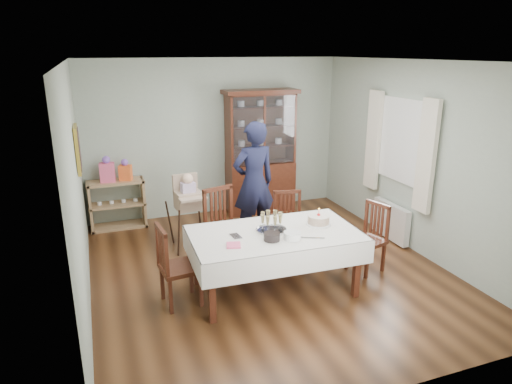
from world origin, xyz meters
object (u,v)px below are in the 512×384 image
chair_end_left (179,280)px  birthday_cake (318,220)px  sideboard (118,204)px  champagne_tray (271,225)px  high_chair (189,218)px  dining_table (274,261)px  chair_far_left (226,243)px  gift_bag_orange (125,171)px  chair_end_right (366,251)px  gift_bag_pink (107,170)px  china_cabinet (261,150)px  woman (254,183)px  chair_far_right (289,237)px

chair_end_left → birthday_cake: bearing=-97.2°
sideboard → champagne_tray: 3.21m
chair_end_left → high_chair: high_chair is taller
dining_table → chair_far_left: (-0.35, 0.86, -0.07)m
champagne_tray → sideboard: bearing=120.3°
chair_far_left → gift_bag_orange: gift_bag_orange is taller
chair_end_right → gift_bag_pink: (-3.09, 2.71, 0.72)m
sideboard → gift_bag_orange: (0.17, -0.02, 0.56)m
dining_table → china_cabinet: china_cabinet is taller
chair_end_left → woman: woman is taller
gift_bag_pink → chair_end_right: bearing=-41.3°
woman → birthday_cake: size_ratio=5.99×
chair_far_left → birthday_cake: (0.96, -0.80, 0.50)m
gift_bag_pink → gift_bag_orange: 0.28m
high_chair → chair_far_right: bearing=-38.9°
chair_end_left → chair_end_right: 2.50m
birthday_cake → gift_bag_pink: size_ratio=0.73×
high_chair → dining_table: bearing=-73.6°
chair_far_left → sideboard: bearing=107.2°
sideboard → chair_far_left: bearing=-56.8°
birthday_cake → china_cabinet: bearing=84.4°
china_cabinet → chair_end_left: 3.46m
sideboard → birthday_cake: 3.57m
woman → gift_bag_orange: woman is taller
sideboard → high_chair: (0.95, -1.14, 0.04)m
chair_end_right → china_cabinet: bearing=173.3°
china_cabinet → high_chair: (-1.55, -1.12, -0.69)m
china_cabinet → sideboard: bearing=179.5°
woman → champagne_tray: bearing=70.9°
dining_table → chair_end_left: chair_end_left is taller
chair_far_right → birthday_cake: size_ratio=2.98×
chair_far_left → champagne_tray: 1.00m
china_cabinet → chair_end_right: size_ratio=2.39×
dining_table → china_cabinet: size_ratio=0.94×
chair_far_left → woman: bearing=30.5°
sideboard → gift_bag_pink: size_ratio=2.12×
woman → china_cabinet: bearing=-122.0°
high_chair → gift_bag_orange: 1.46m
china_cabinet → gift_bag_orange: china_cabinet is taller
chair_end_right → high_chair: bearing=-144.9°
chair_end_right → woman: size_ratio=0.49×
gift_bag_pink → champagne_tray: bearing=-57.8°
chair_far_right → chair_end_left: chair_end_left is taller
chair_end_right → gift_bag_pink: 4.17m
sideboard → champagne_tray: (1.61, -2.75, 0.43)m
woman → chair_end_right: bearing=119.0°
china_cabinet → woman: 1.40m
dining_table → gift_bag_pink: size_ratio=4.82×
dining_table → woman: 1.65m
birthday_cake → gift_bag_orange: 3.43m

